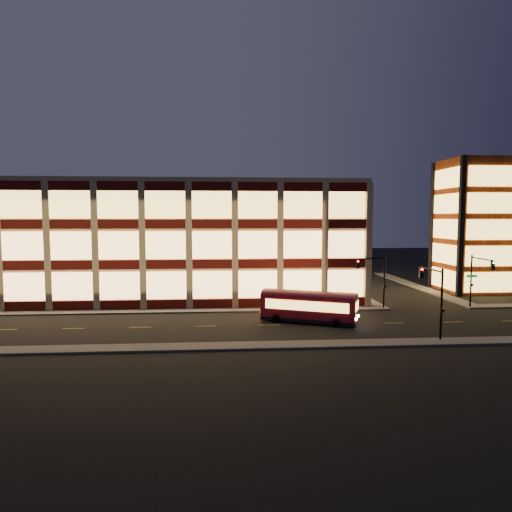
{
  "coord_description": "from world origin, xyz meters",
  "views": [
    {
      "loc": [
        5.66,
        -48.11,
        10.15
      ],
      "look_at": [
        9.77,
        8.0,
        5.38
      ],
      "focal_mm": 32.0,
      "sensor_mm": 36.0,
      "label": 1
    }
  ],
  "objects": [
    {
      "name": "sidewalk_tower_west",
      "position": [
        34.0,
        17.0,
        0.07
      ],
      "size": [
        2.0,
        30.0,
        0.15
      ],
      "primitive_type": "cube",
      "color": "#514F4C",
      "rests_on": "ground"
    },
    {
      "name": "stair_tower",
      "position": [
        39.95,
        11.95,
        8.99
      ],
      "size": [
        8.6,
        8.6,
        18.0
      ],
      "color": "#8C3814",
      "rests_on": "ground"
    },
    {
      "name": "office_building",
      "position": [
        -2.91,
        16.91,
        7.25
      ],
      "size": [
        50.45,
        30.45,
        14.5
      ],
      "color": "tan",
      "rests_on": "ground"
    },
    {
      "name": "traffic_signal_far",
      "position": [
        22.21,
        0.24,
        4.11
      ],
      "size": [
        3.79,
        1.87,
        6.0
      ],
      "color": "black",
      "rests_on": "ground"
    },
    {
      "name": "sidewalk_near",
      "position": [
        0.0,
        -13.0,
        0.07
      ],
      "size": [
        100.0,
        2.0,
        0.15
      ],
      "primitive_type": "cube",
      "color": "#514F4C",
      "rests_on": "ground"
    },
    {
      "name": "traffic_signal_near",
      "position": [
        23.5,
        -11.03,
        4.13
      ],
      "size": [
        0.32,
        4.45,
        6.0
      ],
      "color": "black",
      "rests_on": "ground"
    },
    {
      "name": "ground",
      "position": [
        0.0,
        0.0,
        0.0
      ],
      "size": [
        200.0,
        200.0,
        0.0
      ],
      "primitive_type": "plane",
      "color": "black",
      "rests_on": "ground"
    },
    {
      "name": "sidewalk_office_east",
      "position": [
        23.0,
        17.0,
        0.07
      ],
      "size": [
        2.0,
        30.0,
        0.15
      ],
      "primitive_type": "cube",
      "color": "#514F4C",
      "rests_on": "ground"
    },
    {
      "name": "traffic_signal_right",
      "position": [
        33.5,
        -0.62,
        4.1
      ],
      "size": [
        1.2,
        4.37,
        6.0
      ],
      "color": "black",
      "rests_on": "ground"
    },
    {
      "name": "trolley_bus",
      "position": [
        13.93,
        -5.1,
        1.72
      ],
      "size": [
        9.28,
        5.78,
        3.1
      ],
      "rotation": [
        0.0,
        0.0,
        -0.42
      ],
      "color": "maroon",
      "rests_on": "ground"
    },
    {
      "name": "sidewalk_office_south",
      "position": [
        -3.0,
        1.0,
        0.07
      ],
      "size": [
        54.0,
        2.0,
        0.15
      ],
      "primitive_type": "cube",
      "color": "#514F4C",
      "rests_on": "ground"
    }
  ]
}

